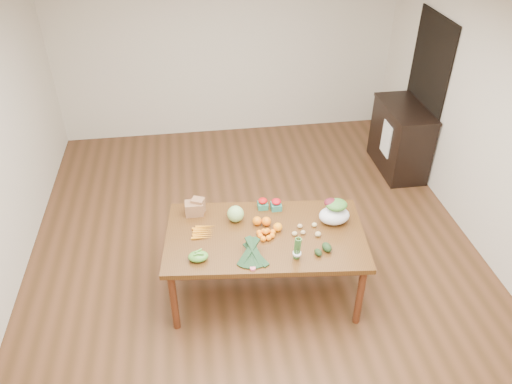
{
  "coord_description": "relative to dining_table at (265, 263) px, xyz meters",
  "views": [
    {
      "loc": [
        -0.6,
        -4.11,
        3.8
      ],
      "look_at": [
        0.0,
        0.0,
        0.86
      ],
      "focal_mm": 35.0,
      "sensor_mm": 36.0,
      "label": 1
    }
  ],
  "objects": [
    {
      "name": "carrots",
      "position": [
        -0.58,
        0.1,
        0.39
      ],
      "size": [
        0.24,
        0.24,
        0.03
      ],
      "primitive_type": null,
      "rotation": [
        0.0,
        0.0,
        -0.11
      ],
      "color": "orange",
      "rests_on": "dining_table"
    },
    {
      "name": "avocado_a",
      "position": [
        0.42,
        -0.35,
        0.41
      ],
      "size": [
        0.08,
        0.1,
        0.06
      ],
      "primitive_type": "ellipsoid",
      "rotation": [
        0.0,
        0.0,
        0.3
      ],
      "color": "black",
      "rests_on": "dining_table"
    },
    {
      "name": "ceiling",
      "position": [
        -0.02,
        0.54,
        2.33
      ],
      "size": [
        5.0,
        6.0,
        0.02
      ],
      "primitive_type": "cube",
      "color": "white",
      "rests_on": "room_walls"
    },
    {
      "name": "mandarin_cluster",
      "position": [
        -0.0,
        -0.03,
        0.42
      ],
      "size": [
        0.2,
        0.2,
        0.09
      ],
      "primitive_type": null,
      "rotation": [
        0.0,
        0.0,
        -0.11
      ],
      "color": "orange",
      "rests_on": "dining_table"
    },
    {
      "name": "potato_d",
      "position": [
        0.34,
        0.05,
        0.4
      ],
      "size": [
        0.05,
        0.04,
        0.04
      ],
      "primitive_type": "ellipsoid",
      "color": "tan",
      "rests_on": "dining_table"
    },
    {
      "name": "paper_bag",
      "position": [
        -0.65,
        0.41,
        0.46
      ],
      "size": [
        0.26,
        0.22,
        0.17
      ],
      "primitive_type": null,
      "rotation": [
        0.0,
        0.0,
        -0.11
      ],
      "color": "#8E593F",
      "rests_on": "dining_table"
    },
    {
      "name": "orange_b",
      "position": [
        0.03,
        0.13,
        0.42
      ],
      "size": [
        0.09,
        0.09,
        0.09
      ],
      "primitive_type": "sphere",
      "color": "orange",
      "rests_on": "dining_table"
    },
    {
      "name": "avocado_b",
      "position": [
        0.51,
        -0.31,
        0.41
      ],
      "size": [
        0.11,
        0.13,
        0.08
      ],
      "primitive_type": "ellipsoid",
      "rotation": [
        0.0,
        0.0,
        0.3
      ],
      "color": "black",
      "rests_on": "dining_table"
    },
    {
      "name": "dish_towel",
      "position": [
        1.94,
        1.94,
        0.18
      ],
      "size": [
        0.02,
        0.28,
        0.45
      ],
      "primitive_type": "cube",
      "color": "white",
      "rests_on": "cabinet"
    },
    {
      "name": "floor",
      "position": [
        -0.02,
        0.54,
        -0.38
      ],
      "size": [
        6.0,
        6.0,
        0.0
      ],
      "primitive_type": "plane",
      "color": "brown",
      "rests_on": "ground"
    },
    {
      "name": "salad_bag",
      "position": [
        0.69,
        0.08,
        0.49
      ],
      "size": [
        0.32,
        0.26,
        0.23
      ],
      "primitive_type": null,
      "rotation": [
        0.0,
        0.0,
        -0.11
      ],
      "color": "silver",
      "rests_on": "dining_table"
    },
    {
      "name": "cabbage",
      "position": [
        -0.25,
        0.25,
        0.46
      ],
      "size": [
        0.16,
        0.16,
        0.16
      ],
      "primitive_type": "sphere",
      "color": "#95B367",
      "rests_on": "dining_table"
    },
    {
      "name": "strawberry_basket_a",
      "position": [
        0.04,
        0.41,
        0.42
      ],
      "size": [
        0.11,
        0.11,
        0.09
      ],
      "primitive_type": null,
      "rotation": [
        0.0,
        0.0,
        -0.11
      ],
      "color": "red",
      "rests_on": "dining_table"
    },
    {
      "name": "strawberry_basket_b",
      "position": [
        0.17,
        0.38,
        0.42
      ],
      "size": [
        0.11,
        0.11,
        0.09
      ],
      "primitive_type": null,
      "rotation": [
        0.0,
        0.0,
        -0.11
      ],
      "color": "red",
      "rests_on": "dining_table"
    },
    {
      "name": "potato_c",
      "position": [
        0.49,
        0.05,
        0.4
      ],
      "size": [
        0.05,
        0.05,
        0.04
      ],
      "primitive_type": "ellipsoid",
      "color": "tan",
      "rests_on": "dining_table"
    },
    {
      "name": "kale_bunch",
      "position": [
        -0.17,
        -0.35,
        0.45
      ],
      "size": [
        0.36,
        0.43,
        0.16
      ],
      "primitive_type": null,
      "rotation": [
        0.0,
        0.0,
        -0.11
      ],
      "color": "black",
      "rests_on": "dining_table"
    },
    {
      "name": "cabinet",
      "position": [
        2.2,
        2.06,
        0.1
      ],
      "size": [
        0.52,
        1.02,
        0.94
      ],
      "primitive_type": "cube",
      "color": "black",
      "rests_on": "floor"
    },
    {
      "name": "asparagus_bundle",
      "position": [
        0.22,
        -0.37,
        0.5
      ],
      "size": [
        0.09,
        0.12,
        0.26
      ],
      "primitive_type": null,
      "rotation": [
        0.15,
        0.0,
        -0.11
      ],
      "color": "#48853D",
      "rests_on": "dining_table"
    },
    {
      "name": "orange_c",
      "position": [
        0.12,
        0.04,
        0.42
      ],
      "size": [
        0.09,
        0.09,
        0.09
      ],
      "primitive_type": "sphere",
      "color": "orange",
      "rests_on": "dining_table"
    },
    {
      "name": "dining_table",
      "position": [
        0.0,
        0.0,
        0.0
      ],
      "size": [
        1.98,
        1.24,
        0.75
      ],
      "primitive_type": "cube",
      "rotation": [
        0.0,
        0.0,
        -0.11
      ],
      "color": "#4A2C11",
      "rests_on": "floor"
    },
    {
      "name": "potato_a",
      "position": [
        0.27,
        -0.06,
        0.4
      ],
      "size": [
        0.05,
        0.05,
        0.04
      ],
      "primitive_type": "ellipsoid",
      "color": "#CFB977",
      "rests_on": "dining_table"
    },
    {
      "name": "orange_a",
      "position": [
        -0.06,
        0.16,
        0.42
      ],
      "size": [
        0.09,
        0.09,
        0.09
      ],
      "primitive_type": "sphere",
      "color": "#DD590D",
      "rests_on": "dining_table"
    },
    {
      "name": "doorway_dark",
      "position": [
        2.46,
        2.14,
        0.68
      ],
      "size": [
        0.02,
        1.0,
        2.1
      ],
      "primitive_type": "cube",
      "color": "black",
      "rests_on": "floor"
    },
    {
      "name": "potato_b",
      "position": [
        0.35,
        -0.05,
        0.4
      ],
      "size": [
        0.05,
        0.04,
        0.04
      ],
      "primitive_type": "ellipsoid",
      "color": "tan",
      "rests_on": "dining_table"
    },
    {
      "name": "potato_e",
      "position": [
        0.49,
        -0.1,
        0.4
      ],
      "size": [
        0.06,
        0.05,
        0.05
      ],
      "primitive_type": "ellipsoid",
      "color": "tan",
      "rests_on": "dining_table"
    },
    {
      "name": "room_walls",
      "position": [
        -0.02,
        0.54,
        0.97
      ],
      "size": [
        5.02,
        6.02,
        2.7
      ],
      "color": "beige",
      "rests_on": "floor"
    },
    {
      "name": "snap_pea_bag",
      "position": [
        -0.64,
        -0.26,
        0.42
      ],
      "size": [
        0.18,
        0.13,
        0.08
      ],
      "primitive_type": "ellipsoid",
      "color": "green",
      "rests_on": "dining_table"
    }
  ]
}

